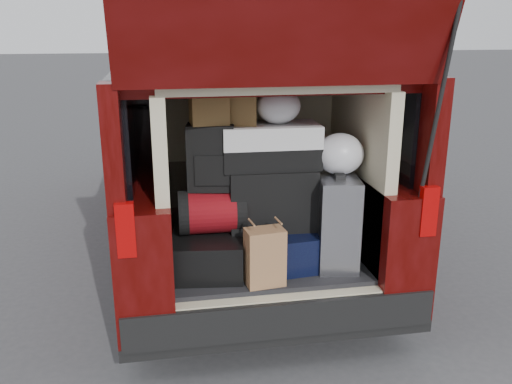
% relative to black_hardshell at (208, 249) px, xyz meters
% --- Properties ---
extents(ground, '(80.00, 80.00, 0.00)m').
position_rel_black_hardshell_xyz_m(ground, '(0.39, -0.15, -0.67)').
color(ground, '#38383B').
rests_on(ground, ground).
extents(minivan, '(1.90, 5.35, 2.77)m').
position_rel_black_hardshell_xyz_m(minivan, '(0.39, 1.71, 0.24)').
color(minivan, black).
rests_on(minivan, ground).
extents(load_floor, '(1.24, 1.05, 0.55)m').
position_rel_black_hardshell_xyz_m(load_floor, '(0.39, 0.13, -0.40)').
color(load_floor, black).
rests_on(load_floor, ground).
extents(black_hardshell, '(0.51, 0.65, 0.24)m').
position_rel_black_hardshell_xyz_m(black_hardshell, '(0.00, 0.00, 0.00)').
color(black_hardshell, black).
rests_on(black_hardshell, load_floor).
extents(navy_hardshell, '(0.50, 0.59, 0.24)m').
position_rel_black_hardshell_xyz_m(navy_hardshell, '(0.46, -0.01, -0.00)').
color(navy_hardshell, black).
rests_on(navy_hardshell, load_floor).
extents(silver_roller, '(0.31, 0.43, 0.60)m').
position_rel_black_hardshell_xyz_m(silver_roller, '(0.82, -0.10, 0.18)').
color(silver_roller, silver).
rests_on(silver_roller, load_floor).
extents(kraft_bag, '(0.24, 0.17, 0.35)m').
position_rel_black_hardshell_xyz_m(kraft_bag, '(0.31, -0.31, 0.06)').
color(kraft_bag, '#9C6F46').
rests_on(kraft_bag, load_floor).
extents(red_duffel, '(0.42, 0.28, 0.27)m').
position_rel_black_hardshell_xyz_m(red_duffel, '(0.03, -0.00, 0.26)').
color(red_duffel, maroon).
rests_on(red_duffel, black_hardshell).
extents(black_soft_case, '(0.57, 0.36, 0.40)m').
position_rel_black_hardshell_xyz_m(black_soft_case, '(0.43, 0.04, 0.32)').
color(black_soft_case, black).
rests_on(black_soft_case, navy_hardshell).
extents(backpack, '(0.31, 0.22, 0.41)m').
position_rel_black_hardshell_xyz_m(backpack, '(0.04, 0.03, 0.60)').
color(backpack, black).
rests_on(backpack, red_duffel).
extents(twotone_duffel, '(0.62, 0.33, 0.28)m').
position_rel_black_hardshell_xyz_m(twotone_duffel, '(0.42, 0.06, 0.65)').
color(twotone_duffel, silver).
rests_on(twotone_duffel, black_soft_case).
extents(grocery_sack_lower, '(0.24, 0.20, 0.20)m').
position_rel_black_hardshell_xyz_m(grocery_sack_lower, '(0.03, 0.05, 0.91)').
color(grocery_sack_lower, brown).
rests_on(grocery_sack_lower, backpack).
extents(grocery_sack_upper, '(0.23, 0.20, 0.20)m').
position_rel_black_hardshell_xyz_m(grocery_sack_upper, '(0.23, 0.09, 0.89)').
color(grocery_sack_upper, brown).
rests_on(grocery_sack_upper, twotone_duffel).
extents(plastic_bag_center, '(0.32, 0.31, 0.22)m').
position_rel_black_hardshell_xyz_m(plastic_bag_center, '(0.47, 0.07, 0.90)').
color(plastic_bag_center, silver).
rests_on(plastic_bag_center, twotone_duffel).
extents(plastic_bag_right, '(0.33, 0.31, 0.26)m').
position_rel_black_hardshell_xyz_m(plastic_bag_right, '(0.85, -0.05, 0.61)').
color(plastic_bag_right, silver).
rests_on(plastic_bag_right, silver_roller).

